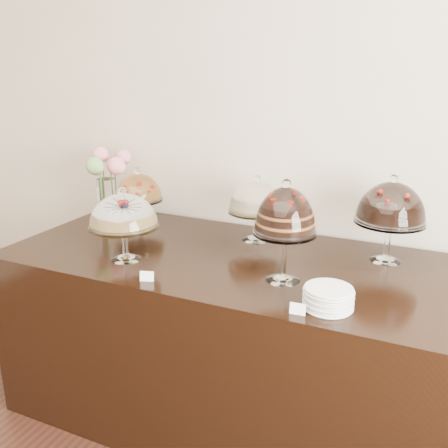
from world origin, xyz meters
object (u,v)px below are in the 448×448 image
at_px(cake_stand_sugar_sponge, 123,214).
at_px(plate_stack, 328,298).
at_px(cake_stand_dark_choco, 391,206).
at_px(cake_stand_cheesecake, 256,200).
at_px(cake_stand_choco_layer, 285,215).
at_px(display_counter, 228,337).
at_px(cake_stand_fruit_tart, 138,190).
at_px(flower_vase, 107,175).

distance_m(cake_stand_sugar_sponge, plate_stack, 1.03).
bearing_deg(cake_stand_dark_choco, cake_stand_sugar_sponge, -156.17).
relative_size(cake_stand_sugar_sponge, cake_stand_cheesecake, 1.01).
height_order(cake_stand_choco_layer, cake_stand_cheesecake, cake_stand_choco_layer).
height_order(display_counter, cake_stand_fruit_tart, cake_stand_fruit_tart).
bearing_deg(plate_stack, display_counter, 149.48).
bearing_deg(flower_vase, cake_stand_dark_choco, -1.29).
bearing_deg(cake_stand_choco_layer, plate_stack, -36.55).
distance_m(display_counter, flower_vase, 1.22).
height_order(cake_stand_sugar_sponge, flower_vase, flower_vase).
xyz_separation_m(display_counter, cake_stand_cheesecake, (0.03, 0.28, 0.67)).
height_order(flower_vase, plate_stack, flower_vase).
height_order(display_counter, cake_stand_choco_layer, cake_stand_choco_layer).
xyz_separation_m(cake_stand_dark_choco, plate_stack, (-0.14, -0.60, -0.23)).
height_order(cake_stand_choco_layer, cake_stand_dark_choco, cake_stand_choco_layer).
height_order(cake_stand_choco_layer, cake_stand_fruit_tart, cake_stand_choco_layer).
height_order(cake_stand_cheesecake, flower_vase, flower_vase).
relative_size(cake_stand_choco_layer, flower_vase, 1.05).
height_order(cake_stand_sugar_sponge, cake_stand_cheesecake, cake_stand_sugar_sponge).
relative_size(cake_stand_fruit_tart, plate_stack, 1.77).
distance_m(cake_stand_sugar_sponge, cake_stand_choco_layer, 0.77).
bearing_deg(cake_stand_sugar_sponge, cake_stand_choco_layer, 6.01).
bearing_deg(cake_stand_cheesecake, cake_stand_sugar_sponge, -131.59).
distance_m(cake_stand_sugar_sponge, flower_vase, 0.74).
bearing_deg(cake_stand_dark_choco, flower_vase, 178.71).
xyz_separation_m(display_counter, cake_stand_dark_choco, (0.71, 0.26, 0.72)).
height_order(display_counter, plate_stack, plate_stack).
xyz_separation_m(cake_stand_choco_layer, cake_stand_fruit_tart, (-1.02, 0.42, -0.09)).
height_order(cake_stand_dark_choco, flower_vase, flower_vase).
bearing_deg(cake_stand_choco_layer, cake_stand_sugar_sponge, -173.99).
xyz_separation_m(display_counter, cake_stand_sugar_sponge, (-0.43, -0.24, 0.68)).
relative_size(cake_stand_choco_layer, cake_stand_dark_choco, 1.07).
relative_size(cake_stand_cheesecake, cake_stand_dark_choco, 0.84).
xyz_separation_m(cake_stand_cheesecake, plate_stack, (0.54, -0.62, -0.18)).
relative_size(cake_stand_choco_layer, cake_stand_fruit_tart, 1.35).
bearing_deg(display_counter, cake_stand_sugar_sponge, -150.93).
bearing_deg(cake_stand_cheesecake, cake_stand_fruit_tart, -178.30).
bearing_deg(cake_stand_choco_layer, cake_stand_fruit_tart, 157.56).
relative_size(cake_stand_cheesecake, cake_stand_fruit_tart, 1.06).
distance_m(cake_stand_choco_layer, cake_stand_dark_choco, 0.57).
height_order(display_counter, flower_vase, flower_vase).
xyz_separation_m(cake_stand_dark_choco, cake_stand_fruit_tart, (-1.40, -0.00, -0.07)).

